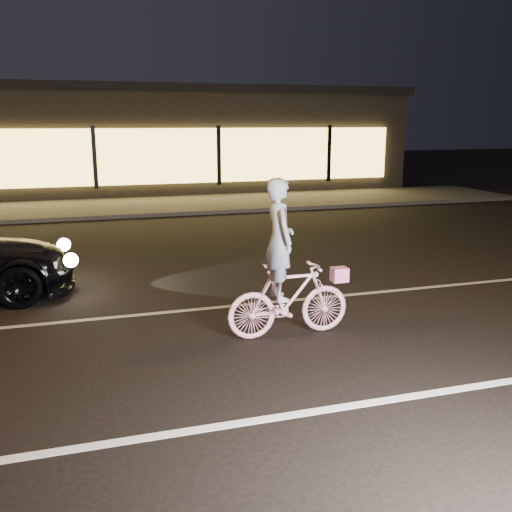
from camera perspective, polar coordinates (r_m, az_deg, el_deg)
name	(u,v)px	position (r m, az deg, el deg)	size (l,w,h in m)	color
ground	(138,371)	(6.94, -11.69, -11.18)	(90.00, 90.00, 0.00)	black
lane_stripe_near	(154,437)	(5.61, -10.13, -17.35)	(60.00, 0.12, 0.01)	silver
lane_stripe_far	(125,316)	(8.80, -12.96, -5.88)	(60.00, 0.10, 0.01)	gray
sidewalk	(99,208)	(19.52, -15.42, 4.64)	(30.00, 4.00, 0.12)	#383533
storefront	(91,138)	(25.29, -16.18, 11.23)	(25.40, 8.42, 4.20)	black
cyclist	(286,282)	(7.61, 3.05, -2.58)	(1.71, 0.59, 2.15)	#DA3F68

